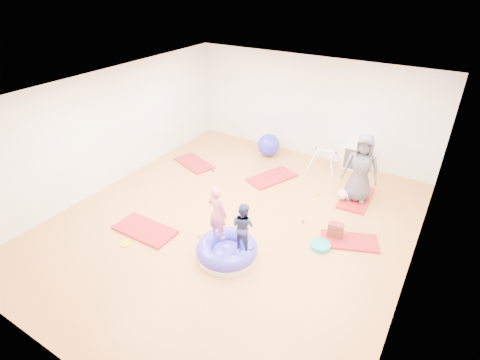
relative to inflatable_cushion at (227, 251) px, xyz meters
The scene contains 19 objects.
room 1.67m from the inflatable_cushion, 116.94° to the left, with size 7.01×8.01×2.81m.
gym_mat_front_left 1.91m from the inflatable_cushion, behind, with size 1.31×0.65×0.05m, color #AE1813.
gym_mat_mid_left 3.97m from the inflatable_cushion, 136.80° to the left, with size 1.20×0.60×0.05m, color #AE1813.
gym_mat_center_back 3.20m from the inflatable_cushion, 102.03° to the left, with size 1.27×0.64×0.05m, color #AE1813.
gym_mat_right 2.47m from the inflatable_cushion, 41.57° to the left, with size 1.11×0.56×0.05m, color #AE1813.
gym_mat_rear_right 3.62m from the inflatable_cushion, 65.74° to the left, with size 1.26×0.63×0.05m, color #AE1813.
inflatable_cushion is the anchor object (origin of this frame).
child_pink 0.81m from the inflatable_cushion, 157.01° to the left, with size 0.41×0.27×1.11m, color #D46480.
child_navy 0.73m from the inflatable_cushion, 21.38° to the left, with size 0.46×0.35×0.94m, color navy.
adult_caregiver 3.62m from the inflatable_cushion, 65.02° to the left, with size 0.79×0.51×1.61m, color #47464F.
infant 3.33m from the inflatable_cushion, 67.88° to the left, with size 0.34×0.34×0.20m.
ball_pit_balls 1.60m from the inflatable_cushion, 131.57° to the left, with size 3.43×3.54×0.07m.
exercise_ball_blue 4.52m from the inflatable_cushion, 107.90° to the left, with size 0.64×0.64×0.64m, color #2A27D3.
exercise_ball_orange 4.81m from the inflatable_cushion, 107.73° to the left, with size 0.39×0.39×0.39m, color yellow.
infant_play_gym 4.36m from the inflatable_cushion, 86.11° to the left, with size 0.74×0.70×0.57m.
cube_shelf 4.88m from the inflatable_cushion, 78.05° to the left, with size 0.66×0.33×0.66m.
balance_disc 1.84m from the inflatable_cushion, 39.86° to the left, with size 0.40×0.40×0.09m, color #15A1A1.
backpack 2.25m from the inflatable_cushion, 46.53° to the left, with size 0.29×0.18×0.34m, color #B43E27.
yellow_toy 2.06m from the inflatable_cushion, 158.41° to the right, with size 0.22×0.22×0.03m, color #DCBF09.
Camera 1 is at (3.57, -5.50, 4.80)m, focal length 28.00 mm.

